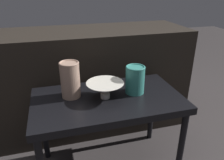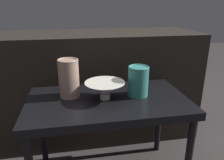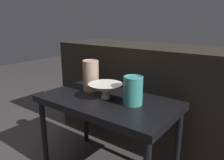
# 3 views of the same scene
# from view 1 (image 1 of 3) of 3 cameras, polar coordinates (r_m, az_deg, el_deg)

# --- Properties ---
(table) EXTENTS (0.83, 0.47, 0.51)m
(table) POSITION_cam_1_polar(r_m,az_deg,el_deg) (1.25, -1.09, -6.77)
(table) COLOR black
(table) RESTS_ON ground_plane
(couch_backdrop) EXTENTS (1.47, 0.50, 0.79)m
(couch_backdrop) POSITION_cam_1_polar(r_m,az_deg,el_deg) (1.74, -5.48, 0.10)
(couch_backdrop) COLOR black
(couch_backdrop) RESTS_ON ground_plane
(bowl) EXTENTS (0.21, 0.21, 0.09)m
(bowl) POSITION_cam_1_polar(r_m,az_deg,el_deg) (1.19, -1.78, -2.23)
(bowl) COLOR silver
(bowl) RESTS_ON table
(vase_textured_left) EXTENTS (0.11, 0.11, 0.20)m
(vase_textured_left) POSITION_cam_1_polar(r_m,az_deg,el_deg) (1.21, -10.87, 0.18)
(vase_textured_left) COLOR tan
(vase_textured_left) RESTS_ON table
(vase_colorful_right) EXTENTS (0.11, 0.11, 0.16)m
(vase_colorful_right) POSITION_cam_1_polar(r_m,az_deg,el_deg) (1.25, 6.03, 0.20)
(vase_colorful_right) COLOR teal
(vase_colorful_right) RESTS_ON table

